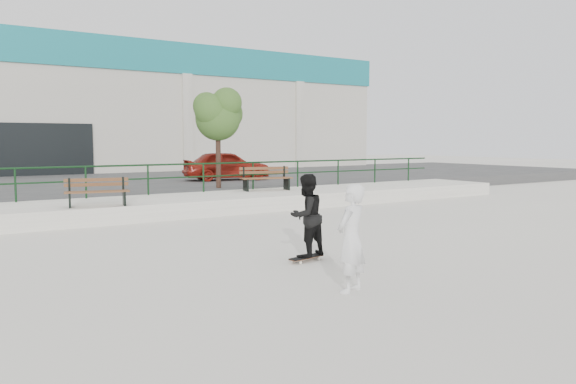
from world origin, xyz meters
TOP-DOWN VIEW (x-y plane):
  - ground at (0.00, 0.00)m, footprint 120.00×120.00m
  - ledge at (0.00, 9.50)m, footprint 30.00×3.00m
  - parking_strip at (0.00, 18.00)m, footprint 60.00×14.00m
  - railing at (-0.00, 10.80)m, footprint 28.00×0.06m
  - commercial_building at (-0.00, 31.99)m, footprint 44.20×16.33m
  - bench_left at (-1.25, 8.50)m, footprint 1.77×0.84m
  - bench_right at (5.19, 10.18)m, footprint 1.95×0.92m
  - tree at (4.24, 12.10)m, footprint 2.13×1.89m
  - red_car at (6.42, 15.75)m, footprint 4.17×2.36m
  - skateboard at (0.85, 1.41)m, footprint 0.80×0.36m
  - standing_skater at (0.85, 1.41)m, footprint 0.88×0.74m
  - seated_skater at (0.17, -0.77)m, footprint 0.71×0.60m

SIDE VIEW (x-z plane):
  - ground at x=0.00m, z-range 0.00..0.00m
  - skateboard at x=0.85m, z-range 0.03..0.12m
  - ledge at x=0.00m, z-range 0.00..0.50m
  - parking_strip at x=0.00m, z-range 0.00..0.50m
  - seated_skater at x=0.17m, z-range 0.00..1.67m
  - standing_skater at x=0.85m, z-range 0.09..1.68m
  - bench_left at x=-1.25m, z-range 0.50..1.28m
  - bench_right at x=5.19m, z-range 0.50..1.36m
  - red_car at x=6.42m, z-range 0.50..1.84m
  - railing at x=0.00m, z-range 0.73..1.76m
  - tree at x=4.24m, z-range 1.44..5.23m
  - commercial_building at x=0.00m, z-range 0.58..8.58m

